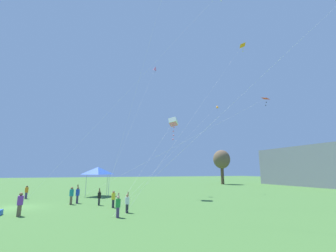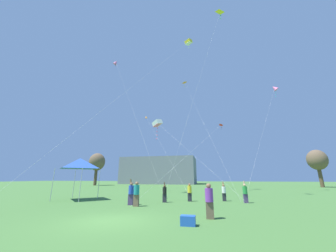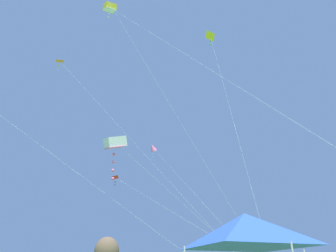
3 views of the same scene
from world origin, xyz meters
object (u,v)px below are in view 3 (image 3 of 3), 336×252
Objects in this scene: kite_yellow_delta_0 at (211,37)px; festival_tent at (246,230)px; kite_white_box_3 at (115,144)px; kite_orange_delta_1 at (61,63)px; kite_pink_diamond_4 at (153,148)px; kite_red_delta_5 at (117,178)px; kite_yellow_box_6 at (110,8)px.

festival_tent is at bearing -160.44° from kite_yellow_delta_0.
kite_yellow_delta_0 reaches higher than kite_white_box_3.
kite_orange_delta_1 reaches higher than kite_white_box_3.
kite_yellow_delta_0 reaches higher than kite_pink_diamond_4.
kite_pink_diamond_4 is at bearing 34.90° from festival_tent.
kite_red_delta_5 is (6.53, -3.07, -10.71)m from kite_orange_delta_1.
kite_yellow_delta_0 is 1.35× the size of kite_pink_diamond_4.
kite_orange_delta_1 is (8.81, 19.18, 18.25)m from festival_tent.
kite_white_box_3 is 0.59× the size of kite_pink_diamond_4.
kite_orange_delta_1 is 17.30m from kite_pink_diamond_4.
kite_white_box_3 reaches higher than festival_tent.
kite_orange_delta_1 is 0.76× the size of kite_yellow_box_6.
festival_tent is 0.18× the size of kite_orange_delta_1.
kite_red_delta_5 is 0.69× the size of kite_yellow_box_6.
kite_yellow_box_6 is (-15.40, -3.01, 10.35)m from kite_pink_diamond_4.
kite_white_box_3 is 0.39× the size of kite_yellow_box_6.
kite_white_box_3 is at bearing -157.08° from kite_pink_diamond_4.
kite_orange_delta_1 is 12.91m from kite_red_delta_5.
kite_yellow_delta_0 is 0.88× the size of kite_yellow_box_6.
kite_pink_diamond_4 is 0.65× the size of kite_yellow_box_6.
festival_tent is at bearing -114.68° from kite_orange_delta_1.
kite_orange_delta_1 is at bearing 71.58° from kite_white_box_3.
kite_yellow_delta_0 is at bearing -63.17° from kite_orange_delta_1.
festival_tent is 0.21× the size of kite_pink_diamond_4.
kite_yellow_box_6 is at bearing 49.27° from kite_white_box_3.
kite_yellow_box_6 is (1.48, -4.27, 6.76)m from kite_orange_delta_1.
kite_pink_diamond_4 reaches higher than kite_white_box_3.
festival_tent is at bearing -145.10° from kite_pink_diamond_4.
kite_pink_diamond_4 is 12.70m from kite_red_delta_5.
kite_red_delta_5 is at bearing 91.92° from kite_yellow_delta_0.
kite_pink_diamond_4 is at bearing -4.25° from kite_orange_delta_1.
kite_white_box_3 is 19.79m from kite_yellow_box_6.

